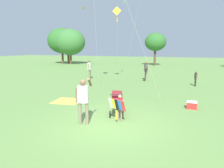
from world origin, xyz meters
name	(u,v)px	position (x,y,z in m)	size (l,w,h in m)	color
ground_plane	(109,124)	(0.00, 0.00, 0.00)	(120.00, 120.00, 0.00)	#668E47
treeline_distant	(109,41)	(-10.29, 24.64, 3.84)	(35.86, 6.35, 6.28)	brown
child_with_butterfly_kite	(119,106)	(0.24, 0.39, 0.61)	(0.74, 0.46, 1.02)	#7F705B
person_adult_flyer	(83,98)	(-0.87, -0.37, 1.00)	(0.54, 0.60, 1.73)	#7F705B
stroller	(117,100)	(-0.11, 1.10, 0.61)	(0.73, 1.12, 1.03)	black
kite_green_novelty	(117,15)	(-3.06, 8.97, 5.33)	(1.69, 3.43, 6.01)	yellow
person_red_shirt	(196,77)	(2.97, 9.27, 0.65)	(0.19, 0.35, 1.11)	#232328
person_sitting_far	(90,68)	(-5.82, 9.46, 1.02)	(0.32, 0.54, 1.73)	#7F705B
person_couple_left	(146,69)	(-0.94, 10.41, 0.97)	(0.37, 0.47, 1.64)	#7F705B
picnic_blanket	(68,101)	(-3.29, 2.20, 0.01)	(1.40, 1.34, 0.02)	gold
cooler_box	(192,105)	(2.79, 3.15, 0.18)	(0.45, 0.33, 0.35)	red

